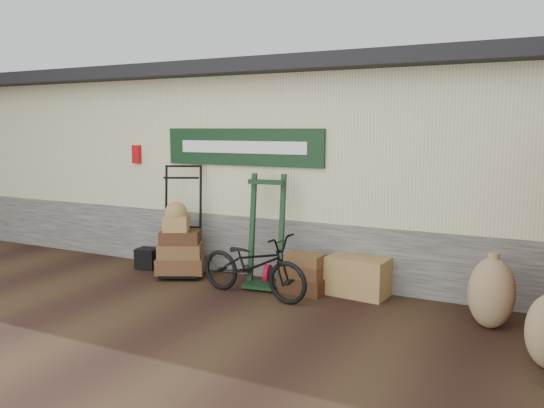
# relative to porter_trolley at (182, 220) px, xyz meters

# --- Properties ---
(ground) EXTENTS (80.00, 80.00, 0.00)m
(ground) POSITION_rel_porter_trolley_xyz_m (1.15, -0.59, -0.85)
(ground) COLOR black
(ground) RESTS_ON ground
(station_building) EXTENTS (14.40, 4.10, 3.20)m
(station_building) POSITION_rel_porter_trolley_xyz_m (1.14, 2.15, 0.76)
(station_building) COLOR #4C4C47
(station_building) RESTS_ON ground
(porter_trolley) EXTENTS (1.04, 0.94, 1.70)m
(porter_trolley) POSITION_rel_porter_trolley_xyz_m (0.00, 0.00, 0.00)
(porter_trolley) COLOR black
(porter_trolley) RESTS_ON ground
(green_barrow) EXTENTS (0.63, 0.55, 1.59)m
(green_barrow) POSITION_rel_porter_trolley_xyz_m (1.42, 0.01, -0.06)
(green_barrow) COLOR black
(green_barrow) RESTS_ON ground
(suitcase_stack) EXTENTS (0.65, 0.44, 0.55)m
(suitcase_stack) POSITION_rel_porter_trolley_xyz_m (2.01, -0.03, -0.58)
(suitcase_stack) COLOR #3E2213
(suitcase_stack) RESTS_ON ground
(wicker_hamper) EXTENTS (0.84, 0.60, 0.52)m
(wicker_hamper) POSITION_rel_porter_trolley_xyz_m (2.72, 0.20, -0.59)
(wicker_hamper) COLOR brown
(wicker_hamper) RESTS_ON ground
(black_trunk) EXTENTS (0.36, 0.32, 0.33)m
(black_trunk) POSITION_rel_porter_trolley_xyz_m (-0.71, 0.02, -0.69)
(black_trunk) COLOR black
(black_trunk) RESTS_ON ground
(bicycle) EXTENTS (0.79, 1.72, 0.97)m
(bicycle) POSITION_rel_porter_trolley_xyz_m (1.49, -0.49, -0.37)
(bicycle) COLOR black
(bicycle) RESTS_ON ground
(burlap_sack_left) EXTENTS (0.57, 0.50, 0.81)m
(burlap_sack_left) POSITION_rel_porter_trolley_xyz_m (4.41, -0.31, -0.44)
(burlap_sack_left) COLOR olive
(burlap_sack_left) RESTS_ON ground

